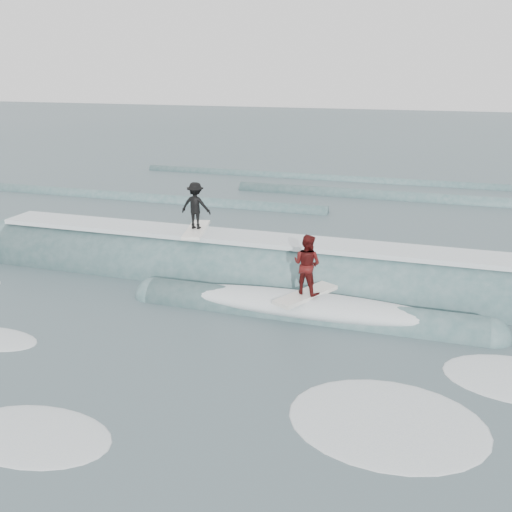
% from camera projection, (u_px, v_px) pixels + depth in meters
% --- Properties ---
extents(ground, '(160.00, 160.00, 0.00)m').
position_uv_depth(ground, '(200.00, 358.00, 12.90)').
color(ground, '#395054').
rests_on(ground, ground).
extents(breaking_wave, '(20.56, 4.08, 2.60)m').
position_uv_depth(breaking_wave, '(270.00, 282.00, 17.32)').
color(breaking_wave, '#375B5D').
rests_on(breaking_wave, ground).
extents(surfer_black, '(0.98, 2.07, 1.55)m').
position_uv_depth(surfer_black, '(196.00, 209.00, 17.60)').
color(surfer_black, white).
rests_on(surfer_black, ground).
extents(surfer_red, '(1.42, 2.03, 1.69)m').
position_uv_depth(surfer_red, '(307.00, 268.00, 14.71)').
color(surfer_red, silver).
rests_on(surfer_red, ground).
extents(whitewater, '(18.33, 9.00, 0.10)m').
position_uv_depth(whitewater, '(231.00, 407.00, 11.04)').
color(whitewater, white).
rests_on(whitewater, ground).
extents(far_swells, '(38.54, 8.65, 0.80)m').
position_uv_depth(far_swells, '(308.00, 195.00, 29.27)').
color(far_swells, '#375B5D').
rests_on(far_swells, ground).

